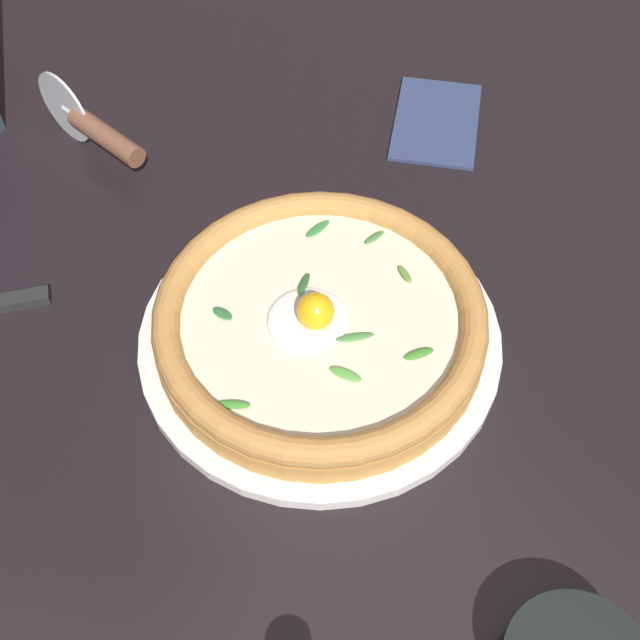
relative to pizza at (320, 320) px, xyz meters
The scene contains 5 objects.
ground_plane 0.07m from the pizza, 34.82° to the left, with size 2.40×2.40×0.03m, color black.
pizza_plate 0.03m from the pizza, ahead, with size 0.31×0.31×0.01m, color white.
pizza is the anchor object (origin of this frame).
pizza_cutter 0.33m from the pizza, 88.83° to the left, with size 0.03×0.16×0.08m.
folded_napkin 0.32m from the pizza, 21.42° to the left, with size 0.14×0.09×0.01m, color navy.
Camera 1 is at (-0.32, -0.31, 0.57)m, focal length 44.94 mm.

